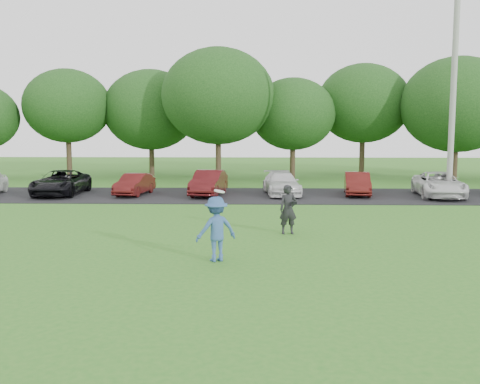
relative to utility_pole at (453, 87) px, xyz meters
name	(u,v)px	position (x,y,z in m)	size (l,w,h in m)	color
ground	(236,257)	(-9.90, -12.39, -5.33)	(100.00, 100.00, 0.00)	#2D7020
parking_lot	(246,195)	(-9.90, 0.61, -5.31)	(32.00, 6.50, 0.03)	black
utility_pole	(453,87)	(0.00, 0.00, 0.00)	(0.28, 0.28, 10.65)	#959691
frisbee_player	(216,229)	(-10.38, -12.86, -4.50)	(1.22, 1.01, 1.85)	#32548C
camera_bystander	(288,209)	(-8.35, -9.26, -4.54)	(0.64, 0.48, 1.58)	black
parked_cars	(236,183)	(-10.38, 0.51, -4.70)	(28.15, 4.90, 1.25)	silver
tree_row	(271,106)	(-8.39, 10.37, -0.42)	(42.39, 9.85, 8.64)	#38281C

